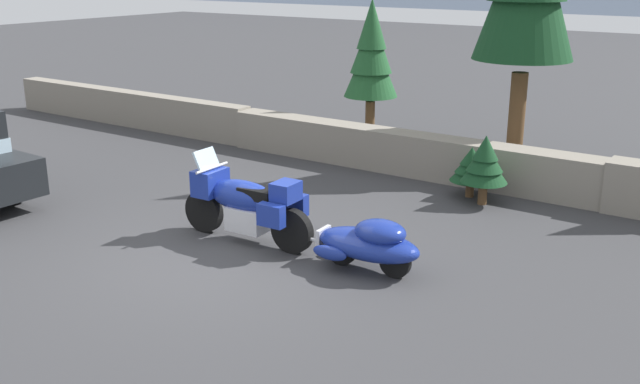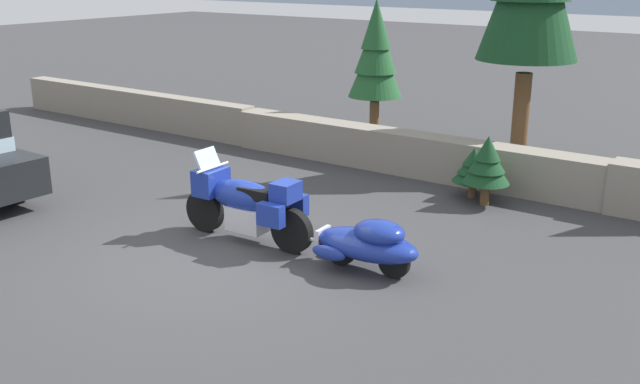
# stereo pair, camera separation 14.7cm
# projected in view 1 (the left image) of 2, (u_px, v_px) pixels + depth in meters

# --- Properties ---
(ground_plane) EXTENTS (80.00, 80.00, 0.00)m
(ground_plane) POSITION_uv_depth(u_px,v_px,m) (214.00, 259.00, 10.33)
(ground_plane) COLOR #38383A
(stone_guard_wall) EXTENTS (24.00, 0.64, 0.88)m
(stone_guard_wall) POSITION_uv_depth(u_px,v_px,m) (431.00, 156.00, 14.12)
(stone_guard_wall) COLOR gray
(stone_guard_wall) RESTS_ON ground
(touring_motorcycle) EXTENTS (2.31, 0.79, 1.33)m
(touring_motorcycle) POSITION_uv_depth(u_px,v_px,m) (246.00, 202.00, 10.80)
(touring_motorcycle) COLOR black
(touring_motorcycle) RESTS_ON ground
(car_shaped_trailer) EXTENTS (2.21, 0.80, 0.76)m
(car_shaped_trailer) POSITION_uv_depth(u_px,v_px,m) (369.00, 243.00, 9.81)
(car_shaped_trailer) COLOR black
(car_shaped_trailer) RESTS_ON ground
(pine_tree_far_right) EXTENTS (1.24, 1.24, 3.28)m
(pine_tree_far_right) POSITION_uv_depth(u_px,v_px,m) (371.00, 53.00, 16.54)
(pine_tree_far_right) COLOR brown
(pine_tree_far_right) RESTS_ON ground
(pine_sapling_near) EXTENTS (0.75, 0.75, 0.91)m
(pine_sapling_near) POSITION_uv_depth(u_px,v_px,m) (471.00, 166.00, 12.92)
(pine_sapling_near) COLOR brown
(pine_sapling_near) RESTS_ON ground
(pine_sapling_farther) EXTENTS (0.81, 0.81, 1.22)m
(pine_sapling_farther) POSITION_uv_depth(u_px,v_px,m) (485.00, 162.00, 12.45)
(pine_sapling_farther) COLOR brown
(pine_sapling_farther) RESTS_ON ground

